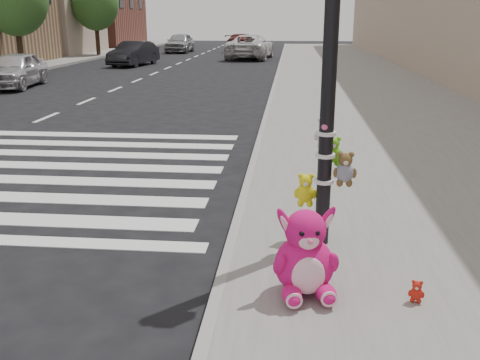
% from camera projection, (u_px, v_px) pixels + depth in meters
% --- Properties ---
extents(ground, '(120.00, 120.00, 0.00)m').
position_uv_depth(ground, '(39.00, 326.00, 4.81)').
color(ground, black).
rests_on(ground, ground).
extents(sidewalk_near, '(7.00, 80.00, 0.14)m').
position_uv_depth(sidewalk_near, '(398.00, 121.00, 13.86)').
color(sidewalk_near, slate).
rests_on(sidewalk_near, ground).
extents(curb_edge, '(0.12, 80.00, 0.15)m').
position_uv_depth(curb_edge, '(265.00, 119.00, 14.17)').
color(curb_edge, gray).
rests_on(curb_edge, ground).
extents(signal_pole, '(0.69, 0.48, 4.00)m').
position_uv_depth(signal_pole, '(328.00, 100.00, 5.77)').
color(signal_pole, black).
rests_on(signal_pole, sidewalk_near).
extents(tree_far_c, '(3.20, 3.20, 5.44)m').
position_uv_depth(tree_far_c, '(95.00, 2.00, 36.17)').
color(tree_far_c, '#382619').
rests_on(tree_far_c, sidewalk_far).
extents(pink_bunny, '(0.65, 0.73, 0.88)m').
position_uv_depth(pink_bunny, '(305.00, 258.00, 5.00)').
color(pink_bunny, '#D8126E').
rests_on(pink_bunny, sidewalk_near).
extents(red_teddy, '(0.17, 0.13, 0.22)m').
position_uv_depth(red_teddy, '(416.00, 291.00, 4.91)').
color(red_teddy, red).
rests_on(red_teddy, sidewalk_near).
extents(car_silver_far, '(2.07, 4.18, 1.37)m').
position_uv_depth(car_silver_far, '(15.00, 70.00, 20.87)').
color(car_silver_far, silver).
rests_on(car_silver_far, ground).
extents(car_dark_far, '(2.10, 4.27, 1.35)m').
position_uv_depth(car_dark_far, '(134.00, 54.00, 30.23)').
color(car_dark_far, black).
rests_on(car_dark_far, ground).
extents(car_white_near, '(3.05, 5.79, 1.55)m').
position_uv_depth(car_white_near, '(250.00, 47.00, 35.08)').
color(car_white_near, silver).
rests_on(car_white_near, ground).
extents(car_maroon_near, '(2.57, 4.96, 1.37)m').
position_uv_depth(car_maroon_near, '(242.00, 42.00, 43.04)').
color(car_maroon_near, maroon).
rests_on(car_maroon_near, ground).
extents(car_silver_deep, '(1.79, 4.36, 1.48)m').
position_uv_depth(car_silver_deep, '(180.00, 43.00, 41.56)').
color(car_silver_deep, '#A0A0A4').
rests_on(car_silver_deep, ground).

